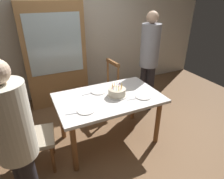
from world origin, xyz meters
TOP-DOWN VIEW (x-y plane):
  - ground at (0.00, 0.00)m, footprint 6.40×6.40m
  - back_wall at (0.00, 1.85)m, footprint 6.40×0.10m
  - dining_table at (0.00, 0.00)m, footprint 1.42×0.89m
  - birthday_cake at (0.11, -0.02)m, footprint 0.28×0.28m
  - plate_near_celebrant at (-0.39, -0.20)m, footprint 0.22×0.22m
  - plate_far_side at (-0.07, 0.20)m, footprint 0.22×0.22m
  - plate_near_guest at (0.43, -0.20)m, footprint 0.22×0.22m
  - fork_near_celebrant at (-0.55, -0.20)m, footprint 0.18×0.04m
  - fork_far_side at (-0.23, 0.19)m, footprint 0.18×0.02m
  - fork_near_guest at (0.27, -0.20)m, footprint 0.18×0.04m
  - chair_spindle_back at (0.27, 0.77)m, footprint 0.48×0.48m
  - chair_upholstered at (-1.10, -0.06)m, footprint 0.50×0.50m
  - person_celebrant at (-1.14, -0.69)m, footprint 0.32×0.32m
  - person_guest at (1.01, 0.54)m, footprint 0.32×0.32m
  - china_cabinet at (-0.41, 1.56)m, footprint 1.10×0.45m

SIDE VIEW (x-z plane):
  - ground at x=0.00m, z-range 0.00..0.00m
  - chair_spindle_back at x=0.27m, z-range -0.02..0.93m
  - chair_upholstered at x=-1.10m, z-range 0.06..1.01m
  - dining_table at x=0.00m, z-range 0.27..1.01m
  - fork_near_celebrant at x=-0.55m, z-range 0.74..0.74m
  - fork_far_side at x=-0.23m, z-range 0.74..0.74m
  - fork_near_guest at x=0.27m, z-range 0.74..0.74m
  - plate_near_celebrant at x=-0.39m, z-range 0.74..0.75m
  - plate_far_side at x=-0.07m, z-range 0.74..0.75m
  - plate_near_guest at x=0.43m, z-range 0.74..0.75m
  - birthday_cake at x=0.11m, z-range 0.70..0.88m
  - person_celebrant at x=-1.14m, z-range 0.11..1.74m
  - china_cabinet at x=-0.41m, z-range 0.00..1.90m
  - person_guest at x=1.01m, z-range 0.13..1.89m
  - back_wall at x=0.00m, z-range 0.00..2.60m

